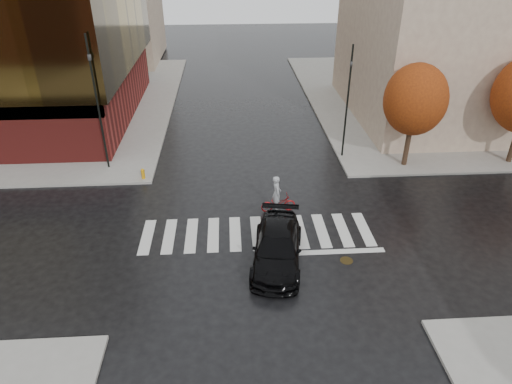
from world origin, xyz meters
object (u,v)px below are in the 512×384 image
at_px(cyclist, 278,200).
at_px(fire_hydrant, 143,173).
at_px(sedan, 277,247).
at_px(traffic_light_nw, 96,94).
at_px(traffic_light_ne, 348,95).

xyz_separation_m(cyclist, fire_hydrant, (-7.79, 4.00, -0.21)).
height_order(sedan, traffic_light_nw, traffic_light_nw).
distance_m(sedan, traffic_light_ne, 12.63).
distance_m(traffic_light_nw, traffic_light_ne, 15.33).
relative_size(cyclist, fire_hydrant, 3.24).
distance_m(sedan, fire_hydrant, 11.07).
xyz_separation_m(sedan, traffic_light_ne, (5.52, 10.80, 3.52)).
bearing_deg(cyclist, fire_hydrant, 57.68).
height_order(traffic_light_nw, fire_hydrant, traffic_light_nw).
xyz_separation_m(traffic_light_nw, fire_hydrant, (2.46, -1.73, -4.44)).
height_order(cyclist, traffic_light_ne, traffic_light_ne).
height_order(traffic_light_ne, fire_hydrant, traffic_light_ne).
xyz_separation_m(traffic_light_nw, traffic_light_ne, (15.30, 0.77, -0.66)).
height_order(sedan, traffic_light_ne, traffic_light_ne).
relative_size(cyclist, traffic_light_ne, 0.29).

